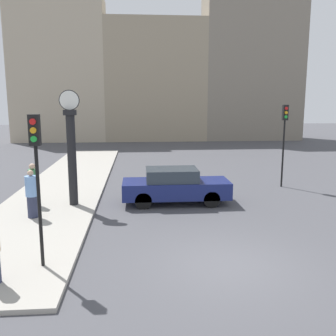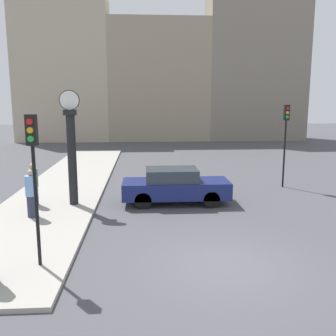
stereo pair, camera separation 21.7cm
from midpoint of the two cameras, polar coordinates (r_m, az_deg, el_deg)
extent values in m
plane|color=#47474C|center=(10.49, 9.38, -14.44)|extent=(120.00, 120.00, 0.00)
cube|color=#A39E93|center=(20.49, -14.51, -2.15)|extent=(3.99, 24.80, 0.12)
cube|color=#B7A88E|center=(42.93, -15.49, 14.10)|extent=(9.72, 5.00, 14.95)
cube|color=gray|center=(42.07, -1.27, 13.06)|extent=(10.75, 5.00, 12.77)
cube|color=gray|center=(43.97, 13.25, 15.10)|extent=(10.58, 5.00, 16.49)
cube|color=navy|center=(15.98, 1.59, -3.16)|extent=(4.52, 1.73, 0.70)
cube|color=#2D3842|center=(15.84, 0.95, -1.02)|extent=(2.17, 1.56, 0.52)
cylinder|color=black|center=(16.97, 6.08, -3.46)|extent=(0.69, 0.22, 0.69)
cylinder|color=black|center=(15.52, 7.02, -4.78)|extent=(0.69, 0.22, 0.69)
cylinder|color=black|center=(16.72, -3.45, -3.62)|extent=(0.69, 0.22, 0.69)
cylinder|color=black|center=(15.26, -3.41, -4.99)|extent=(0.69, 0.22, 0.69)
cylinder|color=black|center=(10.10, -18.82, -5.60)|extent=(0.09, 0.09, 3.14)
cube|color=black|center=(9.76, -19.48, 5.50)|extent=(0.26, 0.20, 0.76)
cylinder|color=red|center=(9.64, -19.75, 6.68)|extent=(0.15, 0.04, 0.15)
cylinder|color=orange|center=(9.65, -19.67, 5.44)|extent=(0.15, 0.04, 0.15)
cylinder|color=green|center=(9.67, -19.60, 4.21)|extent=(0.15, 0.04, 0.15)
cylinder|color=black|center=(19.72, 17.60, 2.03)|extent=(0.09, 0.09, 3.38)
cube|color=black|center=(19.55, 17.93, 8.04)|extent=(0.26, 0.20, 0.76)
cylinder|color=red|center=(19.43, 18.10, 8.64)|extent=(0.15, 0.04, 0.15)
cylinder|color=orange|center=(19.44, 18.06, 8.02)|extent=(0.15, 0.04, 0.15)
cylinder|color=green|center=(19.45, 18.03, 7.41)|extent=(0.15, 0.04, 0.15)
cylinder|color=black|center=(15.64, -14.01, 1.12)|extent=(0.35, 0.35, 3.66)
cube|color=black|center=(15.46, -14.33, 8.21)|extent=(0.46, 0.46, 0.21)
cylinder|color=black|center=(15.46, -14.41, 9.97)|extent=(0.80, 0.04, 0.80)
cylinder|color=white|center=(15.46, -14.41, 9.97)|extent=(0.74, 0.06, 0.74)
cylinder|color=#2D334C|center=(16.29, -19.32, -3.99)|extent=(0.31, 0.31, 0.77)
cylinder|color=#387A47|center=(16.13, -19.48, -1.43)|extent=(0.37, 0.37, 0.72)
sphere|color=tan|center=(16.04, -19.58, 0.26)|extent=(0.25, 0.25, 0.25)
cylinder|color=#2D334C|center=(14.66, -19.57, -5.50)|extent=(0.37, 0.37, 0.80)
cylinder|color=#729ED8|center=(14.48, -19.75, -2.55)|extent=(0.43, 0.43, 0.75)
sphere|color=tan|center=(14.38, -19.87, -0.68)|extent=(0.22, 0.22, 0.22)
camera|label=1|loc=(0.11, -89.61, 0.07)|focal=40.00mm
camera|label=2|loc=(0.11, 90.39, -0.07)|focal=40.00mm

